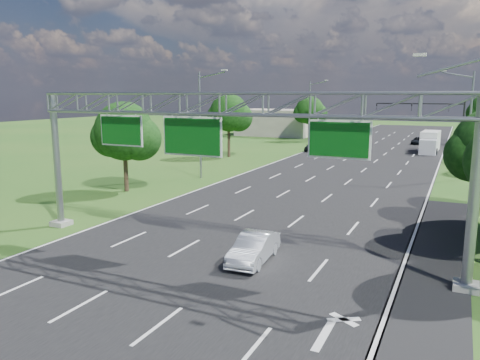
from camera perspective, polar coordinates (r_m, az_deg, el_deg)
The scene contains 17 objects.
ground at distance 40.70m, azimuth 9.37°, elevation -0.99°, with size 220.00×220.00×0.00m, color #245419.
road at distance 40.70m, azimuth 9.37°, elevation -0.99°, with size 18.00×180.00×0.02m, color black.
road_flare at distance 23.80m, azimuth 22.62°, elevation -9.95°, with size 3.00×30.00×0.02m, color black.
sign_gantry at distance 22.98m, azimuth -1.92°, elevation 7.76°, with size 23.50×1.00×9.56m.
traffic_signal at distance 73.55m, azimuth 22.87°, elevation 7.44°, with size 12.21×0.24×7.00m.
streetlight_l_near at distance 44.40m, azimuth -4.68°, elevation 7.32°, with size 2.97×0.22×10.16m.
streetlight_l_far at distance 76.72m, azimuth 8.61°, elevation 8.53°, with size 2.97×0.22×10.16m.
streetlight_r_mid at distance 48.48m, azimuth 26.01°, elevation 6.57°, with size 2.97×0.22×10.16m.
tree_verge_la at distance 39.37m, azimuth -13.82°, elevation 5.46°, with size 5.76×4.80×7.40m.
tree_verge_lb at distance 59.83m, azimuth -1.30°, elevation 7.98°, with size 5.76×4.80×8.06m.
tree_verge_lc at distance 82.03m, azimuth 8.53°, elevation 8.23°, with size 5.76×4.80×7.62m.
building_left at distance 92.61m, azimuth 4.52°, elevation 7.01°, with size 14.00×10.00×5.00m, color gray.
silver_sedan at distance 22.71m, azimuth 1.71°, elevation -8.27°, with size 1.44×4.13×1.36m, color silver.
car_queue_a at distance 71.50m, azimuth 13.33°, elevation 4.24°, with size 1.70×4.18×1.21m, color white.
car_queue_b at distance 80.88m, azimuth 20.90°, elevation 4.49°, with size 1.85×4.01×1.11m, color black.
car_queue_c at distance 67.06m, azimuth 8.86°, elevation 4.07°, with size 1.62×4.02×1.37m, color black.
box_truck at distance 70.11m, azimuth 22.13°, elevation 4.28°, with size 2.43×7.68×2.88m.
Camera 1 is at (10.82, -8.42, 7.96)m, focal length 35.00 mm.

